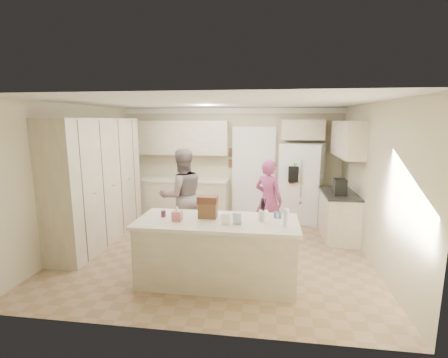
# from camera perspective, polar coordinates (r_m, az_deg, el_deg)

# --- Properties ---
(floor) EXTENTS (5.20, 4.60, 0.02)m
(floor) POSITION_cam_1_polar(r_m,az_deg,el_deg) (5.99, -1.44, -12.52)
(floor) COLOR #A38163
(floor) RESTS_ON ground
(ceiling) EXTENTS (5.20, 4.60, 0.02)m
(ceiling) POSITION_cam_1_polar(r_m,az_deg,el_deg) (5.53, -1.57, 13.36)
(ceiling) COLOR white
(ceiling) RESTS_ON wall_back
(wall_back) EXTENTS (5.20, 0.02, 2.60)m
(wall_back) POSITION_cam_1_polar(r_m,az_deg,el_deg) (7.87, 1.23, 2.92)
(wall_back) COLOR beige
(wall_back) RESTS_ON ground
(wall_front) EXTENTS (5.20, 0.02, 2.60)m
(wall_front) POSITION_cam_1_polar(r_m,az_deg,el_deg) (3.42, -7.84, -7.11)
(wall_front) COLOR beige
(wall_front) RESTS_ON ground
(wall_left) EXTENTS (0.02, 4.60, 2.60)m
(wall_left) POSITION_cam_1_polar(r_m,az_deg,el_deg) (6.56, -24.62, 0.47)
(wall_left) COLOR beige
(wall_left) RESTS_ON ground
(wall_right) EXTENTS (0.02, 4.60, 2.60)m
(wall_right) POSITION_cam_1_polar(r_m,az_deg,el_deg) (5.80, 24.87, -0.74)
(wall_right) COLOR beige
(wall_right) RESTS_ON ground
(crown_back) EXTENTS (5.20, 0.08, 0.12)m
(crown_back) POSITION_cam_1_polar(r_m,az_deg,el_deg) (7.76, 1.22, 11.92)
(crown_back) COLOR white
(crown_back) RESTS_ON wall_back
(pantry_bank) EXTENTS (0.60, 2.60, 2.35)m
(pantry_bank) POSITION_cam_1_polar(r_m,az_deg,el_deg) (6.59, -21.34, -0.36)
(pantry_bank) COLOR beige
(pantry_bank) RESTS_ON floor
(back_base_cab) EXTENTS (2.20, 0.60, 0.88)m
(back_base_cab) POSITION_cam_1_polar(r_m,az_deg,el_deg) (7.95, -7.33, -3.40)
(back_base_cab) COLOR beige
(back_base_cab) RESTS_ON floor
(back_countertop) EXTENTS (2.24, 0.63, 0.04)m
(back_countertop) POSITION_cam_1_polar(r_m,az_deg,el_deg) (7.84, -7.43, -0.15)
(back_countertop) COLOR beige
(back_countertop) RESTS_ON back_base_cab
(back_upper_cab) EXTENTS (2.20, 0.35, 0.80)m
(back_upper_cab) POSITION_cam_1_polar(r_m,az_deg,el_deg) (7.86, -7.34, 7.22)
(back_upper_cab) COLOR beige
(back_upper_cab) RESTS_ON wall_back
(doorway_opening) EXTENTS (0.90, 0.06, 2.10)m
(doorway_opening) POSITION_cam_1_polar(r_m,az_deg,el_deg) (7.84, 5.20, 1.00)
(doorway_opening) COLOR black
(doorway_opening) RESTS_ON floor
(doorway_casing) EXTENTS (1.02, 0.03, 2.22)m
(doorway_casing) POSITION_cam_1_polar(r_m,az_deg,el_deg) (7.80, 5.18, 0.96)
(doorway_casing) COLOR white
(doorway_casing) RESTS_ON floor
(wall_frame_upper) EXTENTS (0.15, 0.02, 0.20)m
(wall_frame_upper) POSITION_cam_1_polar(r_m,az_deg,el_deg) (7.80, 1.35, 4.70)
(wall_frame_upper) COLOR brown
(wall_frame_upper) RESTS_ON wall_back
(wall_frame_lower) EXTENTS (0.15, 0.02, 0.20)m
(wall_frame_lower) POSITION_cam_1_polar(r_m,az_deg,el_deg) (7.84, 1.34, 2.74)
(wall_frame_lower) COLOR brown
(wall_frame_lower) RESTS_ON wall_back
(refrigerator) EXTENTS (1.07, 0.94, 1.80)m
(refrigerator) POSITION_cam_1_polar(r_m,az_deg,el_deg) (7.65, 13.47, -0.63)
(refrigerator) COLOR white
(refrigerator) RESTS_ON floor
(fridge_seam) EXTENTS (0.02, 0.02, 1.78)m
(fridge_seam) POSITION_cam_1_polar(r_m,az_deg,el_deg) (7.30, 13.73, -1.15)
(fridge_seam) COLOR gray
(fridge_seam) RESTS_ON refrigerator
(fridge_dispenser) EXTENTS (0.22, 0.03, 0.35)m
(fridge_dispenser) POSITION_cam_1_polar(r_m,az_deg,el_deg) (7.22, 12.09, 0.81)
(fridge_dispenser) COLOR black
(fridge_dispenser) RESTS_ON refrigerator
(fridge_handle_l) EXTENTS (0.02, 0.02, 0.85)m
(fridge_handle_l) POSITION_cam_1_polar(r_m,az_deg,el_deg) (7.25, 13.40, -0.01)
(fridge_handle_l) COLOR silver
(fridge_handle_l) RESTS_ON refrigerator
(fridge_handle_r) EXTENTS (0.02, 0.02, 0.85)m
(fridge_handle_r) POSITION_cam_1_polar(r_m,az_deg,el_deg) (7.26, 14.19, -0.03)
(fridge_handle_r) COLOR silver
(fridge_handle_r) RESTS_ON refrigerator
(over_fridge_cab) EXTENTS (0.95, 0.35, 0.45)m
(over_fridge_cab) POSITION_cam_1_polar(r_m,az_deg,el_deg) (7.61, 13.66, 8.42)
(over_fridge_cab) COLOR beige
(over_fridge_cab) RESTS_ON wall_back
(right_base_cab) EXTENTS (0.60, 1.20, 0.88)m
(right_base_cab) POSITION_cam_1_polar(r_m,az_deg,el_deg) (6.86, 19.42, -6.15)
(right_base_cab) COLOR beige
(right_base_cab) RESTS_ON floor
(right_countertop) EXTENTS (0.63, 1.24, 0.04)m
(right_countertop) POSITION_cam_1_polar(r_m,az_deg,el_deg) (6.75, 19.58, -2.40)
(right_countertop) COLOR #2D2B28
(right_countertop) RESTS_ON right_base_cab
(right_upper_cab) EXTENTS (0.35, 1.50, 0.70)m
(right_upper_cab) POSITION_cam_1_polar(r_m,az_deg,el_deg) (6.83, 20.89, 6.58)
(right_upper_cab) COLOR beige
(right_upper_cab) RESTS_ON wall_right
(coffee_maker) EXTENTS (0.22, 0.28, 0.30)m
(coffee_maker) POSITION_cam_1_polar(r_m,az_deg,el_deg) (6.51, 19.67, -1.32)
(coffee_maker) COLOR black
(coffee_maker) RESTS_ON right_countertop
(island_base) EXTENTS (2.20, 0.90, 0.88)m
(island_base) POSITION_cam_1_polar(r_m,az_deg,el_deg) (4.79, -1.22, -12.77)
(island_base) COLOR beige
(island_base) RESTS_ON floor
(island_top) EXTENTS (2.28, 0.96, 0.05)m
(island_top) POSITION_cam_1_polar(r_m,az_deg,el_deg) (4.63, -1.24, -7.52)
(island_top) COLOR beige
(island_top) RESTS_ON island_base
(utensil_crock) EXTENTS (0.13, 0.13, 0.15)m
(utensil_crock) POSITION_cam_1_polar(r_m,az_deg,el_deg) (4.59, 6.94, -6.43)
(utensil_crock) COLOR white
(utensil_crock) RESTS_ON island_top
(tissue_box) EXTENTS (0.13, 0.13, 0.14)m
(tissue_box) POSITION_cam_1_polar(r_m,az_deg,el_deg) (4.62, -8.23, -6.42)
(tissue_box) COLOR #CF6B71
(tissue_box) RESTS_ON island_top
(tissue_plume) EXTENTS (0.08, 0.08, 0.08)m
(tissue_plume) POSITION_cam_1_polar(r_m,az_deg,el_deg) (4.59, -8.27, -5.10)
(tissue_plume) COLOR white
(tissue_plume) RESTS_ON tissue_box
(dollhouse_body) EXTENTS (0.26, 0.18, 0.22)m
(dollhouse_body) POSITION_cam_1_polar(r_m,az_deg,el_deg) (4.71, -2.86, -5.50)
(dollhouse_body) COLOR brown
(dollhouse_body) RESTS_ON island_top
(dollhouse_roof) EXTENTS (0.28, 0.20, 0.10)m
(dollhouse_roof) POSITION_cam_1_polar(r_m,az_deg,el_deg) (4.66, -2.88, -3.61)
(dollhouse_roof) COLOR #592D1E
(dollhouse_roof) RESTS_ON dollhouse_body
(jam_jar) EXTENTS (0.07, 0.07, 0.09)m
(jam_jar) POSITION_cam_1_polar(r_m,az_deg,el_deg) (4.84, -10.60, -6.03)
(jam_jar) COLOR #59263F
(jam_jar) RESTS_ON island_top
(greeting_card_a) EXTENTS (0.12, 0.06, 0.16)m
(greeting_card_a) POSITION_cam_1_polar(r_m,az_deg,el_deg) (4.39, 0.29, -7.10)
(greeting_card_a) COLOR white
(greeting_card_a) RESTS_ON island_top
(greeting_card_b) EXTENTS (0.12, 0.05, 0.16)m
(greeting_card_b) POSITION_cam_1_polar(r_m,az_deg,el_deg) (4.42, 2.32, -6.98)
(greeting_card_b) COLOR silver
(greeting_card_b) RESTS_ON island_top
(water_bottle) EXTENTS (0.07, 0.07, 0.24)m
(water_bottle) POSITION_cam_1_polar(r_m,az_deg,el_deg) (4.39, 10.85, -6.71)
(water_bottle) COLOR silver
(water_bottle) RESTS_ON island_top
(shaker_salt) EXTENTS (0.05, 0.05, 0.09)m
(shaker_salt) POSITION_cam_1_polar(r_m,az_deg,el_deg) (4.76, 9.03, -6.24)
(shaker_salt) COLOR #46689A
(shaker_salt) RESTS_ON island_top
(shaker_pepper) EXTENTS (0.05, 0.05, 0.09)m
(shaker_pepper) POSITION_cam_1_polar(r_m,az_deg,el_deg) (4.77, 9.88, -6.26)
(shaker_pepper) COLOR #46689A
(shaker_pepper) RESTS_ON island_top
(teen_boy) EXTENTS (1.10, 1.03, 1.80)m
(teen_boy) POSITION_cam_1_polar(r_m,az_deg,el_deg) (6.21, -7.35, -2.95)
(teen_boy) COLOR gray
(teen_boy) RESTS_ON floor
(teen_girl) EXTENTS (0.69, 0.61, 1.58)m
(teen_girl) POSITION_cam_1_polar(r_m,az_deg,el_deg) (6.35, 7.81, -3.68)
(teen_girl) COLOR #B64C8F
(teen_girl) RESTS_ON floor
(fridge_magnets) EXTENTS (0.76, 0.02, 1.44)m
(fridge_magnets) POSITION_cam_1_polar(r_m,az_deg,el_deg) (7.29, 13.74, -1.17)
(fridge_magnets) COLOR tan
(fridge_magnets) RESTS_ON refrigerator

